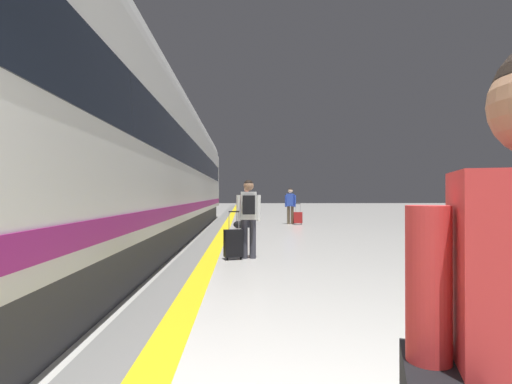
% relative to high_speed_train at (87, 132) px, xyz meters
% --- Properties ---
extents(safety_line_strip, '(0.36, 80.00, 0.01)m').
position_rel_high_speed_train_xyz_m(safety_line_strip, '(2.17, 3.54, -2.50)').
color(safety_line_strip, yellow).
rests_on(safety_line_strip, ground).
extents(tactile_edge_band, '(0.68, 80.00, 0.01)m').
position_rel_high_speed_train_xyz_m(tactile_edge_band, '(1.81, 3.54, -2.50)').
color(tactile_edge_band, slate).
rests_on(tactile_edge_band, ground).
extents(high_speed_train, '(2.94, 34.19, 4.97)m').
position_rel_high_speed_train_xyz_m(high_speed_train, '(0.00, 0.00, 0.00)').
color(high_speed_train, '#38383D').
rests_on(high_speed_train, ground).
extents(passenger_near, '(0.52, 0.33, 1.67)m').
position_rel_high_speed_train_xyz_m(passenger_near, '(2.99, 1.01, -1.51)').
color(passenger_near, '#383842').
rests_on(passenger_near, ground).
extents(suitcase_near, '(0.42, 0.32, 1.01)m').
position_rel_high_speed_train_xyz_m(suitcase_near, '(2.67, 0.90, -2.16)').
color(suitcase_near, black).
rests_on(suitcase_near, ground).
extents(passenger_mid, '(0.51, 0.39, 1.69)m').
position_rel_high_speed_train_xyz_m(passenger_mid, '(3.03, 8.81, -1.50)').
color(passenger_mid, black).
rests_on(passenger_mid, ground).
extents(duffel_bag_mid, '(0.44, 0.26, 0.36)m').
position_rel_high_speed_train_xyz_m(duffel_bag_mid, '(2.72, 8.49, -2.35)').
color(duffel_bag_mid, black).
rests_on(duffel_bag_mid, ground).
extents(passenger_far, '(0.49, 0.29, 1.65)m').
position_rel_high_speed_train_xyz_m(passenger_far, '(5.07, 10.63, -1.55)').
color(passenger_far, brown).
rests_on(passenger_far, ground).
extents(suitcase_far, '(0.42, 0.31, 0.95)m').
position_rel_high_speed_train_xyz_m(suitcase_far, '(5.39, 10.37, -2.19)').
color(suitcase_far, '#A51E1E').
rests_on(suitcase_far, ground).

